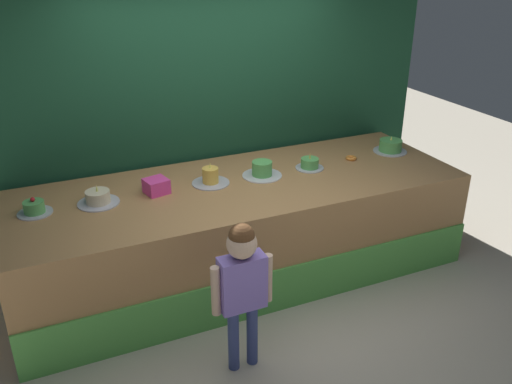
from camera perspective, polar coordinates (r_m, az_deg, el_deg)
ground_plane at (r=4.60m, az=1.85°, el=-12.44°), size 12.00×12.00×0.00m
stage_platform at (r=4.88m, az=-1.54°, el=-3.89°), size 3.93×1.38×0.89m
curtain_backdrop at (r=5.17m, az=-5.09°, el=10.64°), size 4.63×0.08×3.06m
child_figure at (r=3.65m, az=-1.48°, el=-9.09°), size 0.44×0.20×1.15m
pink_box at (r=4.55m, az=-10.50°, el=0.62°), size 0.22×0.21×0.12m
donut at (r=5.29m, az=10.03°, el=3.57°), size 0.11×0.11×0.03m
cake_far_left at (r=4.48m, az=-22.41°, el=-1.59°), size 0.27×0.27×0.14m
cake_left at (r=4.48m, az=-16.37°, el=-0.62°), size 0.33×0.33×0.16m
cake_center_left at (r=4.68m, az=-4.83°, el=1.55°), size 0.33×0.33×0.20m
cake_center_right at (r=4.81m, az=0.65°, el=2.35°), size 0.36×0.36×0.14m
cake_right at (r=5.01m, az=5.70°, el=2.97°), size 0.26×0.26×0.15m
cake_far_right at (r=5.56m, az=14.03°, el=4.71°), size 0.33×0.33×0.17m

